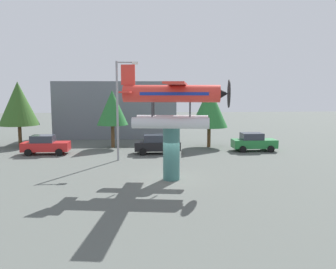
{
  "coord_description": "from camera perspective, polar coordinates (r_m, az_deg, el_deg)",
  "views": [
    {
      "loc": [
        -1.91,
        -22.76,
        5.9
      ],
      "look_at": [
        0.0,
        3.0,
        2.62
      ],
      "focal_mm": 37.87,
      "sensor_mm": 36.0,
      "label": 1
    }
  ],
  "objects": [
    {
      "name": "ground_plane",
      "position": [
        23.59,
        0.54,
        -7.25
      ],
      "size": [
        140.0,
        140.0,
        0.0
      ],
      "primitive_type": "plane",
      "color": "#515651"
    },
    {
      "name": "display_pedestal",
      "position": [
        23.21,
        0.55,
        -3.07
      ],
      "size": [
        1.1,
        1.1,
        3.5
      ],
      "primitive_type": "cylinder",
      "color": "#386B66",
      "rests_on": "ground"
    },
    {
      "name": "floatplane_monument",
      "position": [
        22.84,
        0.89,
        5.39
      ],
      "size": [
        7.08,
        10.45,
        4.0
      ],
      "rotation": [
        0.0,
        0.0,
        -0.14
      ],
      "color": "silver",
      "rests_on": "display_pedestal"
    },
    {
      "name": "car_near_red",
      "position": [
        34.38,
        -19.16,
        -1.57
      ],
      "size": [
        4.2,
        2.02,
        1.76
      ],
      "color": "red",
      "rests_on": "ground"
    },
    {
      "name": "car_mid_black",
      "position": [
        32.84,
        -1.83,
        -1.56
      ],
      "size": [
        4.2,
        2.02,
        1.76
      ],
      "color": "black",
      "rests_on": "ground"
    },
    {
      "name": "car_far_green",
      "position": [
        35.21,
        13.6,
        -1.17
      ],
      "size": [
        4.2,
        2.02,
        1.76
      ],
      "color": "#237A38",
      "rests_on": "ground"
    },
    {
      "name": "streetlight_primary",
      "position": [
        29.59,
        -7.8,
        4.94
      ],
      "size": [
        1.84,
        0.28,
        8.21
      ],
      "color": "gray",
      "rests_on": "ground"
    },
    {
      "name": "storefront_building",
      "position": [
        44.94,
        -8.33,
        4.02
      ],
      "size": [
        14.65,
        5.34,
        6.88
      ],
      "primitive_type": "cube",
      "color": "slate",
      "rests_on": "ground"
    },
    {
      "name": "tree_west",
      "position": [
        39.92,
        -22.96,
        4.61
      ],
      "size": [
        4.06,
        4.06,
        6.74
      ],
      "color": "brown",
      "rests_on": "ground"
    },
    {
      "name": "tree_east",
      "position": [
        36.42,
        -8.96,
        4.26
      ],
      "size": [
        3.16,
        3.16,
        5.85
      ],
      "color": "brown",
      "rests_on": "ground"
    },
    {
      "name": "tree_center_back",
      "position": [
        36.55,
        6.67,
        4.45
      ],
      "size": [
        3.77,
        3.77,
        6.27
      ],
      "color": "brown",
      "rests_on": "ground"
    }
  ]
}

